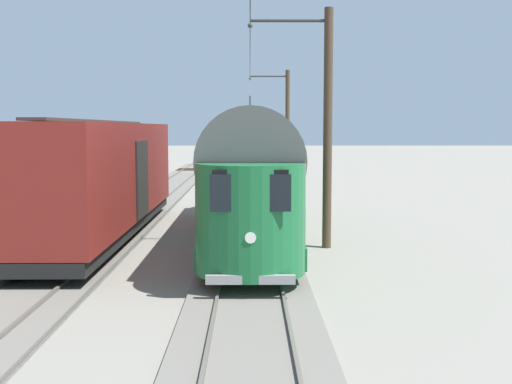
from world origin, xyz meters
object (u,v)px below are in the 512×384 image
at_px(catenary_pole_foreground, 286,126).
at_px(coach_adjacent, 98,176).
at_px(catenary_pole_mid_near, 326,125).
at_px(vintage_streetcar, 250,172).

bearing_deg(catenary_pole_foreground, coach_adjacent, 69.79).
bearing_deg(coach_adjacent, catenary_pole_mid_near, 168.38).
xyz_separation_m(coach_adjacent, catenary_pole_foreground, (-7.46, -20.27, 1.71)).
height_order(coach_adjacent, catenary_pole_mid_near, catenary_pole_mid_near).
height_order(vintage_streetcar, catenary_pole_mid_near, catenary_pole_mid_near).
bearing_deg(catenary_pole_mid_near, vintage_streetcar, -40.13).
xyz_separation_m(coach_adjacent, catenary_pole_mid_near, (-7.46, 1.54, 1.71)).
distance_m(vintage_streetcar, catenary_pole_foreground, 20.03).
bearing_deg(vintage_streetcar, coach_adjacent, 4.99).
distance_m(coach_adjacent, catenary_pole_foreground, 21.67).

